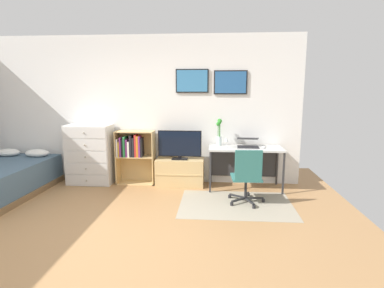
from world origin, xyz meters
name	(u,v)px	position (x,y,z in m)	size (l,w,h in m)	color
ground_plane	(83,240)	(0.00, 0.00, 0.00)	(7.20, 7.20, 0.00)	#A87A4C
wall_back_with_posters	(135,110)	(0.02, 2.43, 1.36)	(6.12, 0.09, 2.70)	white
area_rug	(236,204)	(1.84, 1.27, 0.00)	(1.70, 1.20, 0.01)	#9E937F
dresser	(90,154)	(-0.78, 2.15, 0.55)	(0.81, 0.46, 1.10)	silver
bookshelf	(133,152)	(0.01, 2.22, 0.59)	(0.70, 0.30, 0.98)	tan
tv_stand	(180,172)	(0.88, 2.17, 0.24)	(0.86, 0.41, 0.49)	tan
television	(180,145)	(0.88, 2.15, 0.75)	(0.78, 0.16, 0.52)	black
desk	(245,154)	(2.04, 2.15, 0.61)	(1.27, 0.60, 0.74)	silver
office_chair	(247,175)	(2.00, 1.30, 0.46)	(0.56, 0.58, 0.86)	#232326
laptop	(248,143)	(2.08, 2.14, 0.80)	(0.38, 0.41, 0.16)	#333338
computer_mouse	(264,147)	(2.34, 2.03, 0.76)	(0.06, 0.10, 0.03)	silver
bamboo_vase	(219,131)	(1.58, 2.23, 0.99)	(0.10, 0.10, 0.48)	silver
wine_glass	(226,140)	(1.70, 2.03, 0.87)	(0.07, 0.07, 0.18)	silver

